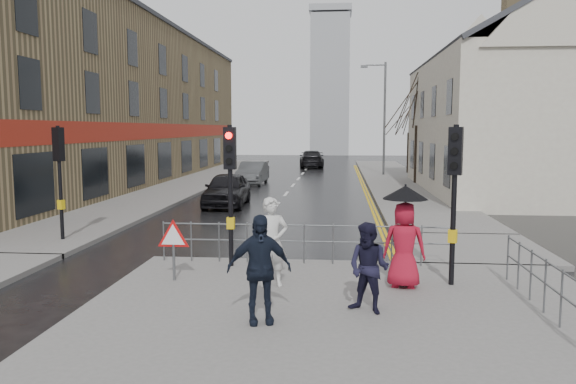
% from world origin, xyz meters
% --- Properties ---
extents(ground, '(120.00, 120.00, 0.00)m').
position_xyz_m(ground, '(0.00, 0.00, 0.00)').
color(ground, black).
rests_on(ground, ground).
extents(near_pavement, '(10.00, 9.00, 0.14)m').
position_xyz_m(near_pavement, '(3.00, -3.50, 0.07)').
color(near_pavement, '#605E5B').
rests_on(near_pavement, ground).
extents(left_pavement, '(4.00, 44.00, 0.14)m').
position_xyz_m(left_pavement, '(-6.50, 23.00, 0.07)').
color(left_pavement, '#605E5B').
rests_on(left_pavement, ground).
extents(right_pavement, '(4.00, 40.00, 0.14)m').
position_xyz_m(right_pavement, '(6.50, 25.00, 0.07)').
color(right_pavement, '#605E5B').
rests_on(right_pavement, ground).
extents(pavement_bridge_right, '(4.00, 4.20, 0.14)m').
position_xyz_m(pavement_bridge_right, '(6.50, 3.00, 0.07)').
color(pavement_bridge_right, '#605E5B').
rests_on(pavement_bridge_right, ground).
extents(building_left_terrace, '(8.00, 42.00, 10.00)m').
position_xyz_m(building_left_terrace, '(-12.00, 22.00, 5.00)').
color(building_left_terrace, '#8D7851').
rests_on(building_left_terrace, ground).
extents(building_right_cream, '(9.00, 16.40, 10.10)m').
position_xyz_m(building_right_cream, '(12.00, 18.00, 4.78)').
color(building_right_cream, beige).
rests_on(building_right_cream, ground).
extents(church_tower, '(5.00, 5.00, 18.00)m').
position_xyz_m(church_tower, '(1.50, 62.00, 9.00)').
color(church_tower, '#989BA1').
rests_on(church_tower, ground).
extents(traffic_signal_near_left, '(0.28, 0.27, 3.40)m').
position_xyz_m(traffic_signal_near_left, '(0.20, 0.20, 2.46)').
color(traffic_signal_near_left, black).
rests_on(traffic_signal_near_left, near_pavement).
extents(traffic_signal_near_right, '(0.34, 0.33, 3.40)m').
position_xyz_m(traffic_signal_near_right, '(5.20, -1.00, 2.46)').
color(traffic_signal_near_right, black).
rests_on(traffic_signal_near_right, near_pavement).
extents(traffic_signal_far_left, '(0.34, 0.33, 3.40)m').
position_xyz_m(traffic_signal_far_left, '(-5.50, 3.00, 2.46)').
color(traffic_signal_far_left, black).
rests_on(traffic_signal_far_left, left_pavement).
extents(guard_railing_front, '(7.14, 0.04, 1.00)m').
position_xyz_m(guard_railing_front, '(1.95, 0.60, 0.86)').
color(guard_railing_front, '#595B5E').
rests_on(guard_railing_front, near_pavement).
extents(guard_railing_side, '(0.04, 4.54, 1.00)m').
position_xyz_m(guard_railing_side, '(6.50, -2.75, 0.84)').
color(guard_railing_side, '#595B5E').
rests_on(guard_railing_side, near_pavement).
extents(warning_sign, '(0.80, 0.07, 1.35)m').
position_xyz_m(warning_sign, '(-0.80, -1.21, 1.04)').
color(warning_sign, '#595B5E').
rests_on(warning_sign, near_pavement).
extents(street_lamp, '(1.83, 0.25, 8.00)m').
position_xyz_m(street_lamp, '(5.82, 28.00, 4.71)').
color(street_lamp, '#595B5E').
rests_on(street_lamp, right_pavement).
extents(tree_near, '(2.40, 2.40, 6.58)m').
position_xyz_m(tree_near, '(7.50, 22.00, 5.14)').
color(tree_near, black).
rests_on(tree_near, right_pavement).
extents(tree_far, '(2.40, 2.40, 5.64)m').
position_xyz_m(tree_far, '(8.00, 30.00, 4.42)').
color(tree_far, black).
rests_on(tree_far, right_pavement).
extents(pedestrian_a, '(0.79, 0.62, 1.89)m').
position_xyz_m(pedestrian_a, '(1.39, -1.45, 1.08)').
color(pedestrian_a, silver).
rests_on(pedestrian_a, near_pavement).
extents(pedestrian_b, '(1.00, 0.93, 1.64)m').
position_xyz_m(pedestrian_b, '(3.34, -3.01, 0.96)').
color(pedestrian_b, black).
rests_on(pedestrian_b, near_pavement).
extents(pedestrian_with_umbrella, '(0.96, 0.96, 2.15)m').
position_xyz_m(pedestrian_with_umbrella, '(4.16, -1.30, 1.29)').
color(pedestrian_with_umbrella, '#A51328').
rests_on(pedestrian_with_umbrella, near_pavement).
extents(pedestrian_d, '(1.18, 0.74, 1.88)m').
position_xyz_m(pedestrian_d, '(1.45, -3.71, 1.08)').
color(pedestrian_d, black).
rests_on(pedestrian_d, near_pavement).
extents(car_parked, '(1.90, 4.46, 1.50)m').
position_xyz_m(car_parked, '(-2.20, 11.62, 0.75)').
color(car_parked, black).
rests_on(car_parked, ground).
extents(car_mid, '(1.58, 4.28, 1.40)m').
position_xyz_m(car_mid, '(-2.57, 21.52, 0.70)').
color(car_mid, '#3E4042').
rests_on(car_mid, ground).
extents(car_far, '(2.45, 5.35, 1.52)m').
position_xyz_m(car_far, '(0.35, 36.79, 0.76)').
color(car_far, black).
rests_on(car_far, ground).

